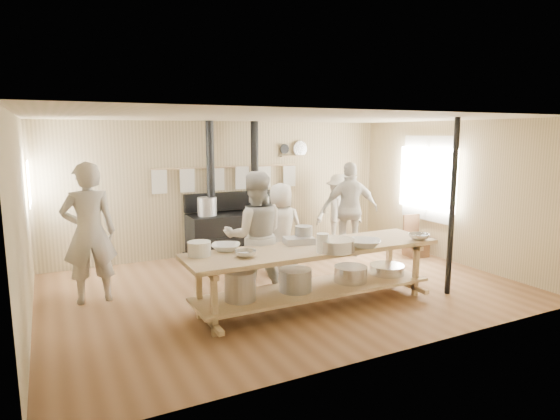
{
  "coord_description": "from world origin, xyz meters",
  "views": [
    {
      "loc": [
        -3.21,
        -6.22,
        2.38
      ],
      "look_at": [
        0.02,
        0.2,
        1.19
      ],
      "focal_mm": 30.0,
      "sensor_mm": 36.0,
      "label": 1
    }
  ],
  "objects_px": {
    "stove": "(234,230)",
    "chair": "(415,244)",
    "cook_left": "(255,236)",
    "cook_center": "(281,229)",
    "cook_far_left": "(89,233)",
    "prep_table": "(314,270)",
    "cook_by_window": "(339,211)",
    "cook_right": "(350,209)",
    "roasting_pan": "(299,240)"
  },
  "relations": [
    {
      "from": "stove",
      "to": "roasting_pan",
      "type": "bearing_deg",
      "value": -92.23
    },
    {
      "from": "cook_far_left",
      "to": "cook_by_window",
      "type": "bearing_deg",
      "value": -166.84
    },
    {
      "from": "stove",
      "to": "cook_right",
      "type": "bearing_deg",
      "value": -25.93
    },
    {
      "from": "cook_center",
      "to": "cook_right",
      "type": "height_order",
      "value": "cook_right"
    },
    {
      "from": "cook_left",
      "to": "roasting_pan",
      "type": "bearing_deg",
      "value": 154.86
    },
    {
      "from": "cook_by_window",
      "to": "chair",
      "type": "xyz_separation_m",
      "value": [
        0.92,
        -1.32,
        -0.53
      ]
    },
    {
      "from": "cook_far_left",
      "to": "cook_center",
      "type": "relative_size",
      "value": 1.28
    },
    {
      "from": "cook_center",
      "to": "cook_left",
      "type": "bearing_deg",
      "value": 57.71
    },
    {
      "from": "prep_table",
      "to": "cook_center",
      "type": "distance_m",
      "value": 1.6
    },
    {
      "from": "cook_left",
      "to": "stove",
      "type": "bearing_deg",
      "value": -87.89
    },
    {
      "from": "prep_table",
      "to": "cook_far_left",
      "type": "relative_size",
      "value": 1.81
    },
    {
      "from": "stove",
      "to": "prep_table",
      "type": "bearing_deg",
      "value": -90.04
    },
    {
      "from": "cook_by_window",
      "to": "cook_left",
      "type": "bearing_deg",
      "value": -130.01
    },
    {
      "from": "cook_center",
      "to": "cook_by_window",
      "type": "distance_m",
      "value": 2.3
    },
    {
      "from": "cook_by_window",
      "to": "prep_table",
      "type": "bearing_deg",
      "value": -115.52
    },
    {
      "from": "stove",
      "to": "cook_by_window",
      "type": "distance_m",
      "value": 2.27
    },
    {
      "from": "cook_far_left",
      "to": "chair",
      "type": "xyz_separation_m",
      "value": [
        5.87,
        -0.15,
        -0.76
      ]
    },
    {
      "from": "cook_center",
      "to": "roasting_pan",
      "type": "height_order",
      "value": "cook_center"
    },
    {
      "from": "prep_table",
      "to": "cook_by_window",
      "type": "bearing_deg",
      "value": 50.85
    },
    {
      "from": "prep_table",
      "to": "cook_far_left",
      "type": "bearing_deg",
      "value": 149.81
    },
    {
      "from": "cook_center",
      "to": "cook_by_window",
      "type": "bearing_deg",
      "value": -136.77
    },
    {
      "from": "cook_center",
      "to": "cook_far_left",
      "type": "bearing_deg",
      "value": 11.55
    },
    {
      "from": "stove",
      "to": "roasting_pan",
      "type": "relative_size",
      "value": 6.32
    },
    {
      "from": "cook_far_left",
      "to": "chair",
      "type": "height_order",
      "value": "cook_far_left"
    },
    {
      "from": "cook_by_window",
      "to": "cook_right",
      "type": "bearing_deg",
      "value": -93.24
    },
    {
      "from": "cook_left",
      "to": "cook_center",
      "type": "relative_size",
      "value": 1.19
    },
    {
      "from": "cook_left",
      "to": "cook_center",
      "type": "bearing_deg",
      "value": -117.98
    },
    {
      "from": "cook_right",
      "to": "roasting_pan",
      "type": "distance_m",
      "value": 2.78
    },
    {
      "from": "stove",
      "to": "cook_left",
      "type": "relative_size",
      "value": 1.41
    },
    {
      "from": "stove",
      "to": "chair",
      "type": "xyz_separation_m",
      "value": [
        3.16,
        -1.58,
        -0.29
      ]
    },
    {
      "from": "prep_table",
      "to": "cook_right",
      "type": "xyz_separation_m",
      "value": [
        2.02,
        2.03,
        0.39
      ]
    },
    {
      "from": "cook_left",
      "to": "roasting_pan",
      "type": "xyz_separation_m",
      "value": [
        0.48,
        -0.43,
        -0.03
      ]
    },
    {
      "from": "cook_far_left",
      "to": "cook_right",
      "type": "relative_size",
      "value": 1.09
    },
    {
      "from": "chair",
      "to": "stove",
      "type": "bearing_deg",
      "value": 156.9
    },
    {
      "from": "stove",
      "to": "cook_left",
      "type": "xyz_separation_m",
      "value": [
        -0.59,
        -2.35,
        0.4
      ]
    },
    {
      "from": "stove",
      "to": "cook_right",
      "type": "distance_m",
      "value": 2.28
    },
    {
      "from": "stove",
      "to": "cook_far_left",
      "type": "distance_m",
      "value": 3.11
    },
    {
      "from": "stove",
      "to": "cook_by_window",
      "type": "bearing_deg",
      "value": -6.73
    },
    {
      "from": "cook_right",
      "to": "stove",
      "type": "bearing_deg",
      "value": -4.74
    },
    {
      "from": "prep_table",
      "to": "cook_center",
      "type": "xyz_separation_m",
      "value": [
        0.28,
        1.56,
        0.26
      ]
    },
    {
      "from": "cook_center",
      "to": "cook_right",
      "type": "xyz_separation_m",
      "value": [
        1.75,
        0.48,
        0.13
      ]
    },
    {
      "from": "chair",
      "to": "prep_table",
      "type": "bearing_deg",
      "value": -152.05
    },
    {
      "from": "cook_far_left",
      "to": "cook_center",
      "type": "bearing_deg",
      "value": 179.45
    },
    {
      "from": "cook_far_left",
      "to": "roasting_pan",
      "type": "bearing_deg",
      "value": 152.73
    },
    {
      "from": "roasting_pan",
      "to": "stove",
      "type": "bearing_deg",
      "value": 87.77
    },
    {
      "from": "cook_left",
      "to": "chair",
      "type": "distance_m",
      "value": 3.89
    },
    {
      "from": "prep_table",
      "to": "chair",
      "type": "distance_m",
      "value": 3.48
    },
    {
      "from": "cook_far_left",
      "to": "cook_by_window",
      "type": "xyz_separation_m",
      "value": [
        4.96,
        1.17,
        -0.23
      ]
    },
    {
      "from": "stove",
      "to": "cook_far_left",
      "type": "bearing_deg",
      "value": -152.11
    },
    {
      "from": "prep_table",
      "to": "chair",
      "type": "xyz_separation_m",
      "value": [
        3.16,
        1.43,
        -0.28
      ]
    }
  ]
}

